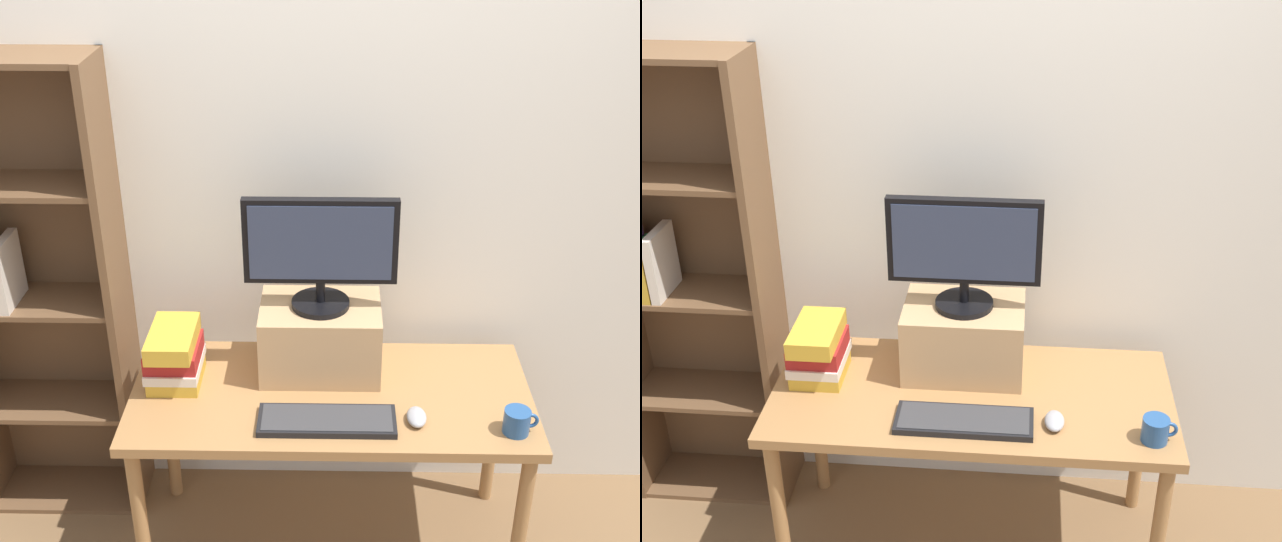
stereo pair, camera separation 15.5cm
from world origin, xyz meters
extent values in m
plane|color=brown|center=(0.00, 0.00, 0.00)|extent=(12.00, 12.00, 0.00)
cube|color=silver|center=(0.00, 0.44, 1.30)|extent=(7.00, 0.08, 2.60)
cube|color=#9E7042|center=(0.00, 0.00, 0.69)|extent=(1.37, 0.63, 0.04)
cylinder|color=#9E7042|center=(-0.64, -0.26, 0.34)|extent=(0.05, 0.05, 0.67)
cylinder|color=#9E7042|center=(0.64, -0.26, 0.34)|extent=(0.05, 0.05, 0.67)
cylinder|color=#9E7042|center=(-0.64, 0.26, 0.34)|extent=(0.05, 0.05, 0.67)
cylinder|color=#9E7042|center=(0.64, 0.26, 0.34)|extent=(0.05, 0.05, 0.67)
cube|color=brown|center=(-0.77, 0.26, 0.90)|extent=(0.03, 0.28, 1.79)
cube|color=brown|center=(-1.06, 0.39, 0.90)|extent=(0.62, 0.01, 1.79)
cube|color=brown|center=(-1.06, 0.26, 0.01)|extent=(0.56, 0.27, 0.02)
cube|color=brown|center=(-1.06, 0.26, 0.46)|extent=(0.56, 0.27, 0.02)
cube|color=brown|center=(-1.06, 0.26, 0.91)|extent=(0.56, 0.27, 0.02)
cube|color=brown|center=(-1.06, 0.26, 1.36)|extent=(0.56, 0.27, 0.02)
cube|color=brown|center=(-1.06, 0.26, 1.78)|extent=(0.56, 0.27, 0.02)
cube|color=#236B38|center=(-1.22, 0.23, 1.01)|extent=(0.03, 0.20, 0.19)
cube|color=gold|center=(-1.18, 0.23, 1.01)|extent=(0.03, 0.20, 0.19)
cube|color=silver|center=(-1.14, 0.23, 1.04)|extent=(0.03, 0.20, 0.25)
cube|color=tan|center=(-0.04, 0.15, 0.84)|extent=(0.42, 0.29, 0.26)
cylinder|color=black|center=(-0.04, 0.15, 0.97)|extent=(0.20, 0.20, 0.02)
cylinder|color=black|center=(-0.04, 0.15, 1.02)|extent=(0.03, 0.03, 0.08)
cube|color=black|center=(-0.04, 0.15, 1.21)|extent=(0.52, 0.04, 0.30)
cube|color=#2D3851|center=(-0.04, 0.13, 1.21)|extent=(0.47, 0.00, 0.26)
cube|color=black|center=(-0.01, -0.17, 0.72)|extent=(0.45, 0.16, 0.02)
cube|color=#333335|center=(-0.01, -0.17, 0.73)|extent=(0.42, 0.14, 0.00)
ellipsoid|color=#99999E|center=(0.28, -0.16, 0.73)|extent=(0.06, 0.10, 0.04)
cube|color=gold|center=(-0.54, 0.06, 0.73)|extent=(0.17, 0.20, 0.04)
cube|color=silver|center=(-0.54, 0.07, 0.77)|extent=(0.18, 0.23, 0.03)
cube|color=maroon|center=(-0.54, 0.07, 0.82)|extent=(0.18, 0.21, 0.07)
cube|color=gold|center=(-0.54, 0.05, 0.88)|extent=(0.15, 0.26, 0.06)
cylinder|color=#234C84|center=(0.59, -0.20, 0.75)|extent=(0.08, 0.08, 0.08)
torus|color=#234C84|center=(0.63, -0.20, 0.75)|extent=(0.06, 0.01, 0.06)
camera|label=1|loc=(0.01, -2.24, 2.35)|focal=45.00mm
camera|label=2|loc=(0.16, -2.24, 2.35)|focal=45.00mm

